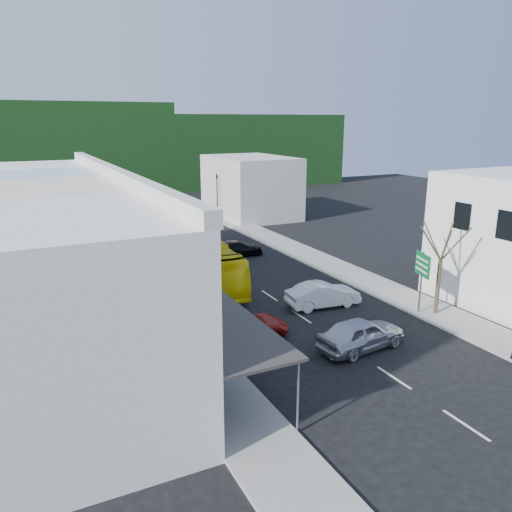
# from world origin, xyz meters

# --- Properties ---
(ground) EXTENTS (120.00, 120.00, 0.00)m
(ground) POSITION_xyz_m (0.00, 0.00, 0.00)
(ground) COLOR black
(ground) RESTS_ON ground
(sidewalk_left) EXTENTS (3.00, 52.00, 0.15)m
(sidewalk_left) POSITION_xyz_m (-7.50, 10.00, 0.07)
(sidewalk_left) COLOR gray
(sidewalk_left) RESTS_ON ground
(sidewalk_right) EXTENTS (3.00, 52.00, 0.15)m
(sidewalk_right) POSITION_xyz_m (7.50, 10.00, 0.07)
(sidewalk_right) COLOR gray
(sidewalk_right) RESTS_ON ground
(shopfront_row) EXTENTS (8.25, 30.00, 8.00)m
(shopfront_row) POSITION_xyz_m (-12.49, 5.00, 4.00)
(shopfront_row) COLOR silver
(shopfront_row) RESTS_ON ground
(distant_block_left) EXTENTS (8.00, 10.00, 6.00)m
(distant_block_left) POSITION_xyz_m (-12.00, 27.00, 3.00)
(distant_block_left) COLOR #B7B2A8
(distant_block_left) RESTS_ON ground
(distant_block_right) EXTENTS (8.00, 12.00, 7.00)m
(distant_block_right) POSITION_xyz_m (11.00, 30.00, 3.50)
(distant_block_right) COLOR #B7B2A8
(distant_block_right) RESTS_ON ground
(hillside) EXTENTS (80.00, 26.00, 14.00)m
(hillside) POSITION_xyz_m (-1.45, 65.09, 6.73)
(hillside) COLOR black
(hillside) RESTS_ON ground
(bus) EXTENTS (2.81, 11.66, 3.10)m
(bus) POSITION_xyz_m (-3.20, 8.48, 1.55)
(bus) COLOR yellow
(bus) RESTS_ON ground
(car_silver) EXTENTS (4.58, 2.30, 1.40)m
(car_silver) POSITION_xyz_m (0.46, -4.98, 0.70)
(car_silver) COLOR silver
(car_silver) RESTS_ON ground
(car_white) EXTENTS (4.55, 2.20, 1.40)m
(car_white) POSITION_xyz_m (2.06, 0.84, 0.70)
(car_white) COLOR white
(car_white) RESTS_ON ground
(car_red) EXTENTS (4.76, 2.32, 1.40)m
(car_red) POSITION_xyz_m (-4.18, -1.26, 0.70)
(car_red) COLOR maroon
(car_red) RESTS_ON ground
(car_black_near) EXTENTS (4.54, 1.94, 1.40)m
(car_black_near) POSITION_xyz_m (2.17, 13.97, 0.70)
(car_black_near) COLOR black
(car_black_near) RESTS_ON ground
(car_black_far) EXTENTS (4.44, 1.91, 1.40)m
(car_black_far) POSITION_xyz_m (-1.46, 19.96, 0.70)
(car_black_far) COLOR black
(car_black_far) RESTS_ON ground
(car_navy_far) EXTENTS (4.64, 2.21, 1.40)m
(car_navy_far) POSITION_xyz_m (2.31, 26.47, 0.70)
(car_navy_far) COLOR black
(car_navy_far) RESTS_ON ground
(pedestrian_left) EXTENTS (0.58, 0.70, 1.70)m
(pedestrian_left) POSITION_xyz_m (-8.12, 2.38, 1.00)
(pedestrian_left) COLOR black
(pedestrian_left) RESTS_ON sidewalk_left
(direction_sign) EXTENTS (1.21, 1.83, 3.82)m
(direction_sign) POSITION_xyz_m (6.40, -2.77, 1.91)
(direction_sign) COLOR #065E26
(direction_sign) RESTS_ON ground
(street_tree) EXTENTS (2.69, 2.69, 6.71)m
(street_tree) POSITION_xyz_m (7.20, -3.31, 3.35)
(street_tree) COLOR #382D21
(street_tree) RESTS_ON ground
(traffic_signal) EXTENTS (1.21, 1.40, 5.31)m
(traffic_signal) POSITION_xyz_m (6.60, 29.56, 2.66)
(traffic_signal) COLOR black
(traffic_signal) RESTS_ON ground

